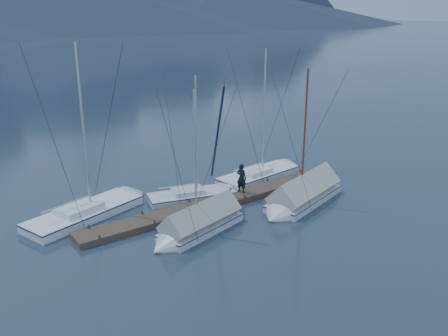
{
  "coord_description": "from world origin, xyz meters",
  "views": [
    {
      "loc": [
        -15.28,
        -19.12,
        10.87
      ],
      "look_at": [
        0.0,
        2.0,
        2.2
      ],
      "focal_mm": 38.0,
      "sensor_mm": 36.0,
      "label": 1
    }
  ],
  "objects_px": {
    "sailboat_open_right": "(267,173)",
    "sailboat_covered_near": "(300,197)",
    "sailboat_covered_far": "(195,227)",
    "person": "(241,178)",
    "sailboat_open_left": "(99,209)",
    "sailboat_open_mid": "(204,195)"
  },
  "relations": [
    {
      "from": "sailboat_covered_far",
      "to": "sailboat_open_mid",
      "type": "bearing_deg",
      "value": 51.12
    },
    {
      "from": "sailboat_open_right",
      "to": "sailboat_covered_far",
      "type": "bearing_deg",
      "value": -152.19
    },
    {
      "from": "sailboat_open_mid",
      "to": "sailboat_covered_far",
      "type": "height_order",
      "value": "sailboat_covered_far"
    },
    {
      "from": "sailboat_covered_far",
      "to": "person",
      "type": "distance_m",
      "value": 5.71
    },
    {
      "from": "sailboat_open_right",
      "to": "sailboat_covered_near",
      "type": "relative_size",
      "value": 1.08
    },
    {
      "from": "sailboat_open_right",
      "to": "sailboat_covered_far",
      "type": "relative_size",
      "value": 1.16
    },
    {
      "from": "sailboat_open_left",
      "to": "person",
      "type": "xyz_separation_m",
      "value": [
        7.91,
        -3.01,
        1.06
      ]
    },
    {
      "from": "sailboat_open_left",
      "to": "sailboat_open_mid",
      "type": "relative_size",
      "value": 1.27
    },
    {
      "from": "sailboat_covered_far",
      "to": "person",
      "type": "relative_size",
      "value": 4.52
    },
    {
      "from": "sailboat_covered_near",
      "to": "sailboat_covered_far",
      "type": "xyz_separation_m",
      "value": [
        -7.1,
        0.34,
        -0.04
      ]
    },
    {
      "from": "person",
      "to": "sailboat_open_right",
      "type": "bearing_deg",
      "value": -82.49
    },
    {
      "from": "sailboat_covered_near",
      "to": "person",
      "type": "xyz_separation_m",
      "value": [
        -2.09,
        2.93,
        0.8
      ]
    },
    {
      "from": "sailboat_open_left",
      "to": "sailboat_covered_near",
      "type": "distance_m",
      "value": 11.63
    },
    {
      "from": "sailboat_open_left",
      "to": "person",
      "type": "bearing_deg",
      "value": -20.8
    },
    {
      "from": "person",
      "to": "sailboat_open_left",
      "type": "bearing_deg",
      "value": 48.31
    },
    {
      "from": "sailboat_open_left",
      "to": "sailboat_covered_far",
      "type": "bearing_deg",
      "value": -62.62
    },
    {
      "from": "sailboat_open_right",
      "to": "sailboat_covered_near",
      "type": "xyz_separation_m",
      "value": [
        -1.87,
        -5.07,
        0.27
      ]
    },
    {
      "from": "sailboat_open_left",
      "to": "sailboat_covered_far",
      "type": "distance_m",
      "value": 6.31
    },
    {
      "from": "sailboat_open_right",
      "to": "sailboat_covered_far",
      "type": "xyz_separation_m",
      "value": [
        -8.97,
        -4.73,
        0.23
      ]
    },
    {
      "from": "sailboat_covered_near",
      "to": "person",
      "type": "distance_m",
      "value": 3.69
    },
    {
      "from": "sailboat_open_right",
      "to": "sailboat_covered_near",
      "type": "bearing_deg",
      "value": -110.23
    },
    {
      "from": "sailboat_open_right",
      "to": "person",
      "type": "height_order",
      "value": "sailboat_open_right"
    }
  ]
}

